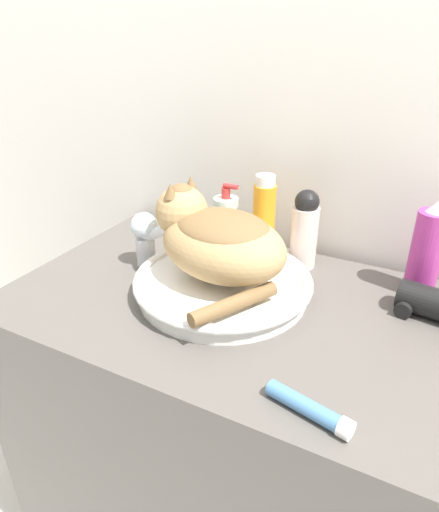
{
  "coord_description": "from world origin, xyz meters",
  "views": [
    {
      "loc": [
        0.34,
        -0.42,
        1.31
      ],
      "look_at": [
        -0.03,
        0.28,
        0.9
      ],
      "focal_mm": 32.0,
      "sensor_mm": 36.0,
      "label": 1
    }
  ],
  "objects_px": {
    "cat": "(217,238)",
    "faucet": "(148,235)",
    "cream_tube": "(310,409)",
    "lotion_bottle_white": "(305,229)",
    "hair_dryer": "(434,304)",
    "soap_pump_bottle": "(226,223)",
    "shampoo_bottle_tall": "(264,219)",
    "spray_bottle_trigger": "(426,252)"
  },
  "relations": [
    {
      "from": "shampoo_bottle_tall",
      "to": "soap_pump_bottle",
      "type": "bearing_deg",
      "value": 180.0
    },
    {
      "from": "spray_bottle_trigger",
      "to": "hair_dryer",
      "type": "distance_m",
      "value": 0.11
    },
    {
      "from": "cream_tube",
      "to": "lotion_bottle_white",
      "type": "bearing_deg",
      "value": 109.89
    },
    {
      "from": "shampoo_bottle_tall",
      "to": "spray_bottle_trigger",
      "type": "relative_size",
      "value": 1.01
    },
    {
      "from": "shampoo_bottle_tall",
      "to": "hair_dryer",
      "type": "height_order",
      "value": "shampoo_bottle_tall"
    },
    {
      "from": "faucet",
      "to": "cat",
      "type": "bearing_deg",
      "value": -0.13
    },
    {
      "from": "shampoo_bottle_tall",
      "to": "lotion_bottle_white",
      "type": "height_order",
      "value": "shampoo_bottle_tall"
    },
    {
      "from": "cat",
      "to": "lotion_bottle_white",
      "type": "bearing_deg",
      "value": -110.73
    },
    {
      "from": "hair_dryer",
      "to": "faucet",
      "type": "bearing_deg",
      "value": -164.02
    },
    {
      "from": "soap_pump_bottle",
      "to": "cream_tube",
      "type": "distance_m",
      "value": 0.56
    },
    {
      "from": "hair_dryer",
      "to": "shampoo_bottle_tall",
      "type": "bearing_deg",
      "value": 175.67
    },
    {
      "from": "faucet",
      "to": "lotion_bottle_white",
      "type": "distance_m",
      "value": 0.35
    },
    {
      "from": "soap_pump_bottle",
      "to": "shampoo_bottle_tall",
      "type": "bearing_deg",
      "value": -0.0
    },
    {
      "from": "cat",
      "to": "spray_bottle_trigger",
      "type": "distance_m",
      "value": 0.42
    },
    {
      "from": "faucet",
      "to": "hair_dryer",
      "type": "xyz_separation_m",
      "value": [
        0.6,
        0.08,
        -0.05
      ]
    },
    {
      "from": "shampoo_bottle_tall",
      "to": "lotion_bottle_white",
      "type": "distance_m",
      "value": 0.1
    },
    {
      "from": "cat",
      "to": "lotion_bottle_white",
      "type": "xyz_separation_m",
      "value": [
        0.12,
        0.19,
        -0.03
      ]
    },
    {
      "from": "soap_pump_bottle",
      "to": "cream_tube",
      "type": "height_order",
      "value": "soap_pump_bottle"
    },
    {
      "from": "cat",
      "to": "faucet",
      "type": "height_order",
      "value": "cat"
    },
    {
      "from": "cat",
      "to": "hair_dryer",
      "type": "height_order",
      "value": "cat"
    },
    {
      "from": "cat",
      "to": "faucet",
      "type": "xyz_separation_m",
      "value": [
        -0.19,
        0.03,
        -0.04
      ]
    },
    {
      "from": "lotion_bottle_white",
      "to": "hair_dryer",
      "type": "distance_m",
      "value": 0.31
    },
    {
      "from": "faucet",
      "to": "hair_dryer",
      "type": "bearing_deg",
      "value": 15.71
    },
    {
      "from": "lotion_bottle_white",
      "to": "spray_bottle_trigger",
      "type": "xyz_separation_m",
      "value": [
        0.25,
        -0.0,
        0.0
      ]
    },
    {
      "from": "lotion_bottle_white",
      "to": "cream_tube",
      "type": "xyz_separation_m",
      "value": [
        0.16,
        -0.43,
        -0.08
      ]
    },
    {
      "from": "lotion_bottle_white",
      "to": "soap_pump_bottle",
      "type": "bearing_deg",
      "value": 180.0
    },
    {
      "from": "lotion_bottle_white",
      "to": "cream_tube",
      "type": "relative_size",
      "value": 1.34
    },
    {
      "from": "spray_bottle_trigger",
      "to": "shampoo_bottle_tall",
      "type": "bearing_deg",
      "value": 180.0
    },
    {
      "from": "cat",
      "to": "shampoo_bottle_tall",
      "type": "bearing_deg",
      "value": -85.1
    },
    {
      "from": "shampoo_bottle_tall",
      "to": "cat",
      "type": "bearing_deg",
      "value": -95.91
    },
    {
      "from": "spray_bottle_trigger",
      "to": "cream_tube",
      "type": "relative_size",
      "value": 1.47
    },
    {
      "from": "shampoo_bottle_tall",
      "to": "spray_bottle_trigger",
      "type": "xyz_separation_m",
      "value": [
        0.35,
        -0.0,
        -0.0
      ]
    },
    {
      "from": "faucet",
      "to": "cream_tube",
      "type": "relative_size",
      "value": 1.09
    },
    {
      "from": "spray_bottle_trigger",
      "to": "cream_tube",
      "type": "xyz_separation_m",
      "value": [
        -0.1,
        -0.43,
        -0.08
      ]
    },
    {
      "from": "spray_bottle_trigger",
      "to": "hair_dryer",
      "type": "bearing_deg",
      "value": -67.93
    },
    {
      "from": "spray_bottle_trigger",
      "to": "soap_pump_bottle",
      "type": "height_order",
      "value": "spray_bottle_trigger"
    },
    {
      "from": "soap_pump_bottle",
      "to": "cat",
      "type": "bearing_deg",
      "value": -68.05
    },
    {
      "from": "faucet",
      "to": "hair_dryer",
      "type": "height_order",
      "value": "faucet"
    },
    {
      "from": "shampoo_bottle_tall",
      "to": "lotion_bottle_white",
      "type": "bearing_deg",
      "value": 0.0
    },
    {
      "from": "lotion_bottle_white",
      "to": "spray_bottle_trigger",
      "type": "bearing_deg",
      "value": -0.0
    },
    {
      "from": "cat",
      "to": "faucet",
      "type": "bearing_deg",
      "value": 2.77
    },
    {
      "from": "spray_bottle_trigger",
      "to": "hair_dryer",
      "type": "xyz_separation_m",
      "value": [
        0.03,
        -0.09,
        -0.07
      ]
    }
  ]
}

